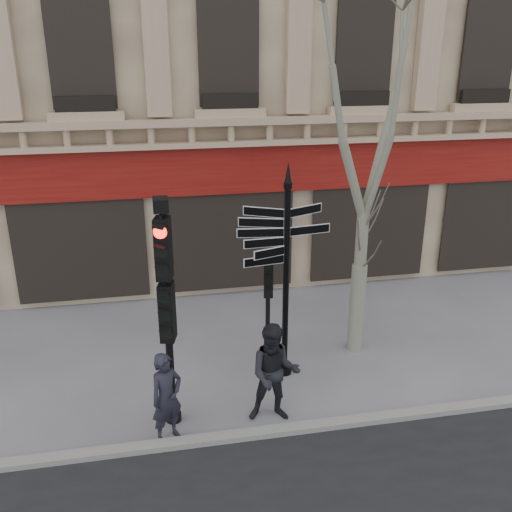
{
  "coord_description": "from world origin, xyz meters",
  "views": [
    {
      "loc": [
        -2.18,
        -9.79,
        6.75
      ],
      "look_at": [
        -0.15,
        0.6,
        2.75
      ],
      "focal_mm": 40.0,
      "sensor_mm": 36.0,
      "label": 1
    }
  ],
  "objects_px": {
    "pedestrian_a": "(167,398)",
    "pedestrian_b": "(275,373)",
    "traffic_signal_main": "(166,288)",
    "plane_tree": "(372,97)",
    "fingerpost": "(287,237)",
    "traffic_signal_secondary": "(268,287)"
  },
  "relations": [
    {
      "from": "traffic_signal_secondary",
      "to": "pedestrian_b",
      "type": "bearing_deg",
      "value": -87.1
    },
    {
      "from": "pedestrian_a",
      "to": "pedestrian_b",
      "type": "distance_m",
      "value": 2.01
    },
    {
      "from": "traffic_signal_secondary",
      "to": "pedestrian_b",
      "type": "xyz_separation_m",
      "value": [
        -0.4,
        -2.45,
        -0.64
      ]
    },
    {
      "from": "traffic_signal_main",
      "to": "plane_tree",
      "type": "height_order",
      "value": "plane_tree"
    },
    {
      "from": "plane_tree",
      "to": "traffic_signal_secondary",
      "type": "bearing_deg",
      "value": 172.87
    },
    {
      "from": "pedestrian_a",
      "to": "plane_tree",
      "type": "bearing_deg",
      "value": -3.61
    },
    {
      "from": "traffic_signal_main",
      "to": "plane_tree",
      "type": "relative_size",
      "value": 0.54
    },
    {
      "from": "pedestrian_b",
      "to": "traffic_signal_main",
      "type": "bearing_deg",
      "value": -179.69
    },
    {
      "from": "traffic_signal_secondary",
      "to": "pedestrian_a",
      "type": "xyz_separation_m",
      "value": [
        -2.4,
        -2.66,
        -0.77
      ]
    },
    {
      "from": "pedestrian_a",
      "to": "pedestrian_b",
      "type": "relative_size",
      "value": 0.87
    },
    {
      "from": "pedestrian_a",
      "to": "pedestrian_b",
      "type": "xyz_separation_m",
      "value": [
        2.0,
        0.21,
        0.12
      ]
    },
    {
      "from": "traffic_signal_main",
      "to": "traffic_signal_secondary",
      "type": "height_order",
      "value": "traffic_signal_main"
    },
    {
      "from": "traffic_signal_secondary",
      "to": "pedestrian_b",
      "type": "distance_m",
      "value": 2.56
    },
    {
      "from": "traffic_signal_main",
      "to": "pedestrian_a",
      "type": "bearing_deg",
      "value": -88.66
    },
    {
      "from": "plane_tree",
      "to": "pedestrian_b",
      "type": "bearing_deg",
      "value": -137.78
    },
    {
      "from": "traffic_signal_secondary",
      "to": "pedestrian_b",
      "type": "relative_size",
      "value": 1.18
    },
    {
      "from": "fingerpost",
      "to": "traffic_signal_secondary",
      "type": "height_order",
      "value": "fingerpost"
    },
    {
      "from": "traffic_signal_secondary",
      "to": "pedestrian_a",
      "type": "distance_m",
      "value": 3.66
    },
    {
      "from": "fingerpost",
      "to": "traffic_signal_main",
      "type": "relative_size",
      "value": 1.06
    },
    {
      "from": "pedestrian_b",
      "to": "plane_tree",
      "type": "bearing_deg",
      "value": 51.7
    },
    {
      "from": "fingerpost",
      "to": "pedestrian_b",
      "type": "height_order",
      "value": "fingerpost"
    },
    {
      "from": "traffic_signal_secondary",
      "to": "plane_tree",
      "type": "bearing_deg",
      "value": 4.99
    }
  ]
}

